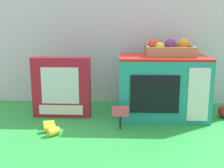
# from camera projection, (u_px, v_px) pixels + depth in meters

# --- Properties ---
(ground_plane) EXTENTS (1.70, 1.70, 0.00)m
(ground_plane) POSITION_uv_depth(u_px,v_px,m) (135.00, 115.00, 1.36)
(ground_plane) COLOR green
(ground_plane) RESTS_ON ground
(display_back_panel) EXTENTS (1.61, 0.03, 0.77)m
(display_back_panel) POSITION_uv_depth(u_px,v_px,m) (135.00, 33.00, 1.51)
(display_back_panel) COLOR silver
(display_back_panel) RESTS_ON ground
(toy_microwave) EXTENTS (0.40, 0.27, 0.29)m
(toy_microwave) POSITION_uv_depth(u_px,v_px,m) (162.00, 86.00, 1.33)
(toy_microwave) COLOR teal
(toy_microwave) RESTS_ON ground
(food_groups_crate) EXTENTS (0.22, 0.22, 0.08)m
(food_groups_crate) POSITION_uv_depth(u_px,v_px,m) (169.00, 50.00, 1.33)
(food_groups_crate) COLOR #A37F51
(food_groups_crate) RESTS_ON toy_microwave
(cookie_set_box) EXTENTS (0.27, 0.06, 0.28)m
(cookie_set_box) POSITION_uv_depth(u_px,v_px,m) (62.00, 87.00, 1.32)
(cookie_set_box) COLOR #B2192D
(cookie_set_box) RESTS_ON ground
(price_sign) EXTENTS (0.07, 0.01, 0.10)m
(price_sign) POSITION_uv_depth(u_px,v_px,m) (120.00, 114.00, 1.17)
(price_sign) COLOR black
(price_sign) RESTS_ON ground
(loose_toy_banana) EXTENTS (0.09, 0.13, 0.03)m
(loose_toy_banana) POSITION_uv_depth(u_px,v_px,m) (51.00, 128.00, 1.15)
(loose_toy_banana) COLOR yellow
(loose_toy_banana) RESTS_ON ground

